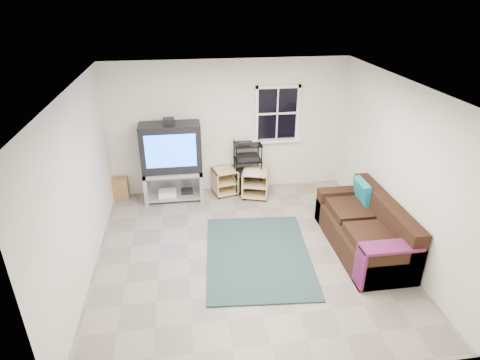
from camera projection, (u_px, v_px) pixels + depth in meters
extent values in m
plane|color=gray|center=(247.00, 253.00, 6.28)|extent=(4.60, 4.60, 0.00)
plane|color=white|center=(248.00, 87.00, 5.14)|extent=(4.60, 4.60, 0.00)
plane|color=white|center=(228.00, 128.00, 7.76)|extent=(4.60, 0.00, 4.60)
plane|color=white|center=(287.00, 286.00, 3.66)|extent=(4.60, 0.00, 4.60)
plane|color=white|center=(79.00, 189.00, 5.42)|extent=(0.00, 4.60, 4.60)
plane|color=white|center=(398.00, 169.00, 6.00)|extent=(0.00, 4.60, 4.60)
cube|color=black|center=(277.00, 113.00, 7.76)|extent=(0.80, 0.01, 1.02)
cube|color=white|center=(278.00, 87.00, 7.51)|extent=(0.88, 0.06, 0.06)
cube|color=white|center=(276.00, 141.00, 7.97)|extent=(0.98, 0.14, 0.05)
cube|color=white|center=(256.00, 114.00, 7.69)|extent=(0.06, 0.06, 1.10)
cube|color=white|center=(298.00, 113.00, 7.79)|extent=(0.06, 0.06, 1.10)
cube|color=white|center=(277.00, 113.00, 7.74)|extent=(0.78, 0.04, 0.04)
cube|color=#A2A2AA|center=(173.00, 171.00, 7.66)|extent=(1.11, 0.56, 0.07)
cube|color=#A2A2AA|center=(146.00, 186.00, 7.71)|extent=(0.07, 0.56, 0.61)
cube|color=#A2A2AA|center=(201.00, 182.00, 7.84)|extent=(0.07, 0.56, 0.61)
cube|color=#A2A2AA|center=(175.00, 194.00, 7.88)|extent=(0.98, 0.51, 0.04)
cube|color=#A2A2AA|center=(174.00, 178.00, 8.00)|extent=(1.11, 0.04, 0.61)
cube|color=silver|center=(168.00, 193.00, 7.79)|extent=(0.33, 0.27, 0.09)
cube|color=black|center=(187.00, 191.00, 7.88)|extent=(0.22, 0.20, 0.07)
cube|color=black|center=(171.00, 147.00, 7.44)|extent=(1.11, 0.47, 0.91)
cube|color=#1E5DFF|center=(171.00, 151.00, 7.22)|extent=(0.91, 0.01, 0.62)
cube|color=black|center=(169.00, 121.00, 7.22)|extent=(0.20, 0.14, 0.11)
cylinder|color=black|center=(236.00, 172.00, 7.76)|extent=(0.02, 0.02, 1.06)
cylinder|color=black|center=(261.00, 170.00, 7.83)|extent=(0.02, 0.02, 1.06)
cylinder|color=black|center=(234.00, 164.00, 8.07)|extent=(0.02, 0.02, 1.06)
cylinder|color=black|center=(258.00, 163.00, 8.13)|extent=(0.02, 0.02, 1.06)
cube|color=black|center=(247.00, 189.00, 8.16)|extent=(0.53, 0.39, 0.02)
cube|color=black|center=(247.00, 186.00, 8.14)|extent=(0.42, 0.31, 0.09)
cube|color=black|center=(247.00, 175.00, 8.02)|extent=(0.53, 0.39, 0.02)
cube|color=black|center=(248.00, 172.00, 8.00)|extent=(0.42, 0.31, 0.09)
cube|color=black|center=(248.00, 160.00, 7.88)|extent=(0.53, 0.39, 0.02)
cube|color=black|center=(248.00, 157.00, 7.86)|extent=(0.42, 0.31, 0.09)
cube|color=black|center=(248.00, 144.00, 7.74)|extent=(0.53, 0.39, 0.02)
cube|color=tan|center=(225.00, 170.00, 7.87)|extent=(0.53, 0.53, 0.02)
cube|color=tan|center=(225.00, 191.00, 8.07)|extent=(0.53, 0.53, 0.02)
cube|color=tan|center=(215.00, 182.00, 7.90)|extent=(0.12, 0.44, 0.48)
cube|color=tan|center=(235.00, 179.00, 8.04)|extent=(0.12, 0.44, 0.48)
cube|color=tan|center=(221.00, 176.00, 8.15)|extent=(0.40, 0.11, 0.48)
cube|color=tan|center=(225.00, 181.00, 7.98)|extent=(0.49, 0.50, 0.02)
cylinder|color=black|center=(219.00, 197.00, 7.88)|extent=(0.04, 0.04, 0.04)
cylinder|color=black|center=(230.00, 187.00, 8.29)|extent=(0.04, 0.04, 0.04)
cube|color=tan|center=(256.00, 172.00, 7.75)|extent=(0.61, 0.61, 0.02)
cube|color=tan|center=(255.00, 193.00, 7.96)|extent=(0.61, 0.61, 0.02)
cube|color=tan|center=(244.00, 182.00, 7.89)|extent=(0.16, 0.48, 0.50)
cube|color=tan|center=(268.00, 183.00, 7.83)|extent=(0.16, 0.48, 0.50)
cube|color=tan|center=(257.00, 177.00, 8.07)|extent=(0.44, 0.15, 0.50)
cube|color=tan|center=(256.00, 183.00, 7.86)|extent=(0.56, 0.58, 0.02)
cylinder|color=black|center=(244.00, 199.00, 7.83)|extent=(0.05, 0.05, 0.05)
cylinder|color=black|center=(266.00, 191.00, 8.12)|extent=(0.05, 0.05, 0.05)
cylinder|color=silver|center=(253.00, 172.00, 7.66)|extent=(0.35, 0.35, 0.03)
cube|color=black|center=(362.00, 237.00, 6.32)|extent=(0.89, 1.98, 0.42)
cube|color=black|center=(386.00, 212.00, 6.17)|extent=(0.24, 1.98, 0.43)
cube|color=black|center=(342.00, 205.00, 7.05)|extent=(0.89, 0.24, 0.61)
cube|color=black|center=(389.00, 266.00, 5.50)|extent=(0.89, 0.24, 0.61)
cube|color=black|center=(370.00, 237.00, 5.83)|extent=(0.59, 0.71, 0.13)
cube|color=black|center=(350.00, 210.00, 6.54)|extent=(0.59, 0.71, 0.13)
cube|color=teal|center=(363.00, 192.00, 6.60)|extent=(0.20, 0.48, 0.41)
cube|color=navy|center=(392.00, 247.00, 5.35)|extent=(0.82, 0.30, 0.04)
cube|color=navy|center=(360.00, 268.00, 5.43)|extent=(0.04, 0.30, 0.57)
cube|color=#2E2114|center=(258.00, 255.00, 6.22)|extent=(1.75, 2.29, 0.03)
cube|color=#A17048|center=(121.00, 188.00, 7.83)|extent=(0.30, 0.20, 0.42)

